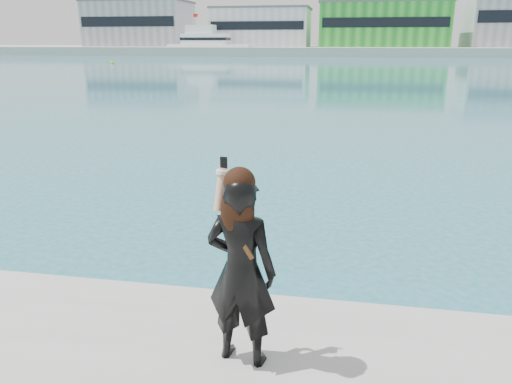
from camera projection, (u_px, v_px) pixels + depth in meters
far_quay at (348, 51)px, 126.93m from camera, size 320.00×40.00×2.00m
warehouse_grey_left at (140, 24)px, 132.60m from camera, size 26.52×16.36×11.50m
warehouse_white at (262, 27)px, 127.17m from camera, size 24.48×15.35×9.50m
warehouse_green at (383, 24)px, 121.82m from camera, size 30.60×16.36×10.50m
flagpole_left at (194, 28)px, 123.42m from camera, size 1.28×0.16×8.00m
flagpole_right at (448, 27)px, 113.02m from camera, size 1.28×0.16×8.00m
motor_yacht at (208, 44)px, 118.83m from camera, size 19.97×6.10×9.25m
buoy_far at (112, 64)px, 78.81m from camera, size 0.50×0.50×0.50m
woman at (241, 266)px, 4.24m from camera, size 0.68×0.50×1.80m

